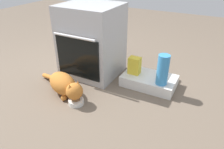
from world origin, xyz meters
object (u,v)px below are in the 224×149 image
at_px(oven, 92,41).
at_px(water_bottle, 163,70).
at_px(pantry_cabinet, 149,81).
at_px(food_bowl, 76,101).
at_px(cat, 65,85).
at_px(snack_bag, 134,66).

bearing_deg(oven, water_bottle, -4.13).
relative_size(pantry_cabinet, food_bowl, 3.85).
bearing_deg(water_bottle, cat, -149.62).
xyz_separation_m(pantry_cabinet, food_bowl, (-0.48, -0.62, -0.03)).
height_order(pantry_cabinet, cat, cat).
bearing_deg(water_bottle, oven, 175.87).
xyz_separation_m(oven, water_bottle, (0.82, -0.06, -0.13)).
xyz_separation_m(pantry_cabinet, snack_bag, (-0.17, -0.01, 0.14)).
bearing_deg(pantry_cabinet, water_bottle, -30.58).
distance_m(oven, snack_bag, 0.54).
xyz_separation_m(oven, pantry_cabinet, (0.67, 0.03, -0.33)).
height_order(pantry_cabinet, water_bottle, water_bottle).
xyz_separation_m(snack_bag, water_bottle, (0.31, -0.07, 0.06)).
distance_m(oven, pantry_cabinet, 0.75).
height_order(pantry_cabinet, food_bowl, pantry_cabinet).
xyz_separation_m(oven, cat, (0.02, -0.53, -0.27)).
bearing_deg(water_bottle, pantry_cabinet, 149.42).
bearing_deg(water_bottle, snack_bag, 167.12).
relative_size(food_bowl, cat, 0.20).
relative_size(oven, water_bottle, 2.58).
bearing_deg(cat, food_bowl, 0.00).
relative_size(cat, snack_bag, 3.86).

